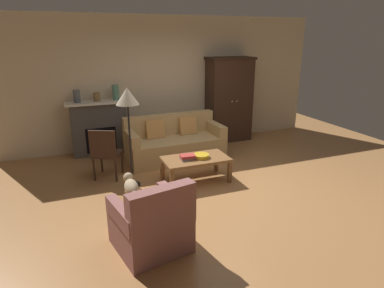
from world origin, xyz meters
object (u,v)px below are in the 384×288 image
object	(u,v)px
mantel_vase_jade	(116,92)
dog	(131,187)
armoire	(229,99)
armchair_near_left	(152,225)
floor_lamp	(128,102)
couch	(174,143)
fruit_bowl	(201,156)
book_stack	(188,157)
fireplace	(100,127)
side_chair_wooden	(105,151)
mantel_vase_bronze	(97,97)
mantel_vase_slate	(77,96)
coffee_table	(196,161)

from	to	relation	value
mantel_vase_jade	dog	xyz separation A→B (m)	(-0.22, -2.36, -1.03)
armoire	armchair_near_left	distance (m)	4.54
mantel_vase_jade	floor_lamp	distance (m)	1.81
couch	mantel_vase_jade	world-z (taller)	mantel_vase_jade
fruit_bowl	floor_lamp	xyz separation A→B (m)	(-1.14, 0.24, 0.95)
book_stack	fireplace	bearing A→B (deg)	120.15
armoire	armchair_near_left	xyz separation A→B (m)	(-2.79, -3.53, -0.65)
armoire	couch	world-z (taller)	armoire
fireplace	side_chair_wooden	distance (m)	1.39
couch	side_chair_wooden	world-z (taller)	side_chair_wooden
fireplace	armchair_near_left	xyz separation A→B (m)	(0.16, -3.61, -0.25)
fruit_bowl	book_stack	size ratio (longest dim) A/B	1.05
armchair_near_left	mantel_vase_jade	bearing A→B (deg)	86.57
armoire	mantel_vase_jade	xyz separation A→B (m)	(-2.57, 0.06, 0.31)
mantel_vase_jade	dog	world-z (taller)	mantel_vase_jade
book_stack	armoire	bearing A→B (deg)	48.11
mantel_vase_jade	side_chair_wooden	world-z (taller)	mantel_vase_jade
fruit_bowl	mantel_vase_bronze	bearing A→B (deg)	124.96
mantel_vase_jade	fireplace	bearing A→B (deg)	177.30
floor_lamp	dog	size ratio (longest dim) A/B	2.82
armchair_near_left	side_chair_wooden	bearing A→B (deg)	95.77
mantel_vase_bronze	mantel_vase_slate	bearing A→B (deg)	180.00
dog	fireplace	bearing A→B (deg)	93.93
couch	floor_lamp	world-z (taller)	floor_lamp
side_chair_wooden	mantel_vase_bronze	bearing A→B (deg)	87.50
coffee_table	armchair_near_left	world-z (taller)	armchair_near_left
mantel_vase_bronze	floor_lamp	xyz separation A→B (m)	(0.29, -1.80, 0.19)
fruit_bowl	armchair_near_left	xyz separation A→B (m)	(-1.26, -1.55, -0.13)
mantel_vase_bronze	floor_lamp	distance (m)	1.83
coffee_table	side_chair_wooden	bearing A→B (deg)	155.13
floor_lamp	fruit_bowl	bearing A→B (deg)	-11.80
side_chair_wooden	armoire	bearing A→B (deg)	23.52
couch	floor_lamp	xyz separation A→B (m)	(-1.06, -0.97, 1.08)
coffee_table	mantel_vase_jade	size ratio (longest dim) A/B	3.58
couch	armchair_near_left	size ratio (longest dim) A/B	2.15
couch	fruit_bowl	distance (m)	1.22
fruit_bowl	mantel_vase_bronze	xyz separation A→B (m)	(-1.42, 2.04, 0.76)
side_chair_wooden	dog	size ratio (longest dim) A/B	1.57
mantel_vase_slate	floor_lamp	world-z (taller)	floor_lamp
armchair_near_left	floor_lamp	size ratio (longest dim) A/B	0.56
couch	coffee_table	distance (m)	1.19
armoire	mantel_vase_jade	distance (m)	2.59
couch	side_chair_wooden	bearing A→B (deg)	-158.92
coffee_table	fruit_bowl	xyz separation A→B (m)	(0.09, -0.02, 0.08)
mantel_vase_slate	fireplace	bearing A→B (deg)	2.70
side_chair_wooden	couch	bearing A→B (deg)	21.08
coffee_table	side_chair_wooden	size ratio (longest dim) A/B	1.22
book_stack	mantel_vase_jade	distance (m)	2.33
fruit_bowl	dog	world-z (taller)	fruit_bowl
fireplace	floor_lamp	world-z (taller)	floor_lamp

